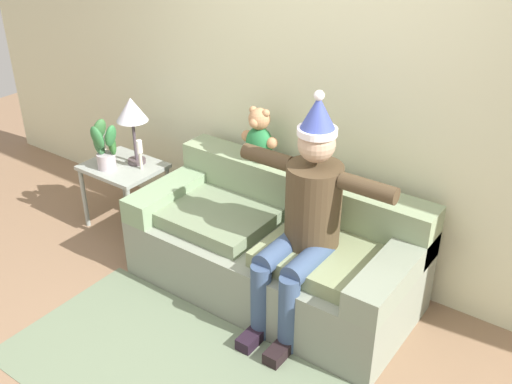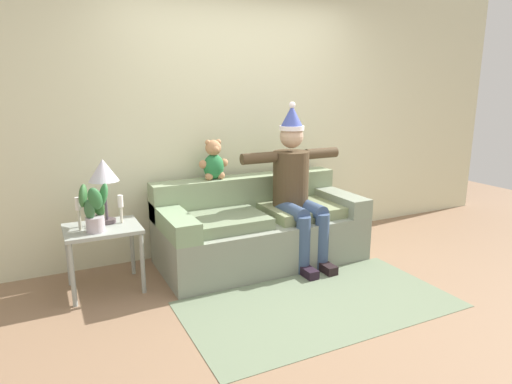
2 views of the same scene
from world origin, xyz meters
name	(u,v)px [view 1 (image 1 of 2)]	position (x,y,z in m)	size (l,w,h in m)	color
ground_plane	(176,374)	(0.00, 0.00, 0.00)	(10.00, 10.00, 0.00)	#8B6B50
back_wall	(325,79)	(0.00, 1.55, 1.35)	(7.00, 0.10, 2.70)	beige
couch	(276,248)	(0.00, 1.02, 0.31)	(1.91, 0.89, 0.77)	gray
person_seated	(305,215)	(0.30, 0.86, 0.75)	(1.02, 0.77, 1.50)	#4A3925
teddy_bear	(259,137)	(-0.34, 1.30, 0.94)	(0.29, 0.17, 0.38)	#26763E
side_table	(124,174)	(-1.43, 1.00, 0.46)	(0.58, 0.48, 0.54)	#99A098
table_lamp	(132,113)	(-1.37, 1.09, 0.95)	(0.24, 0.24, 0.53)	#4F4145
potted_plant	(104,145)	(-1.48, 0.89, 0.73)	(0.26, 0.22, 0.39)	#B5A8B0
candle_tall	(104,141)	(-1.59, 0.98, 0.71)	(0.04, 0.04, 0.27)	beige
candle_short	(140,151)	(-1.26, 1.04, 0.69)	(0.04, 0.04, 0.24)	beige
area_rug	(174,376)	(0.00, -0.02, 0.00)	(2.08, 1.09, 0.01)	slate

